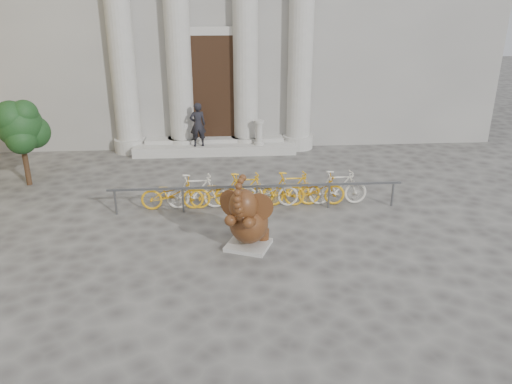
{
  "coord_description": "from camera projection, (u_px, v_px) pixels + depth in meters",
  "views": [
    {
      "loc": [
        0.17,
        -8.73,
        5.49
      ],
      "look_at": [
        1.02,
        2.4,
        1.1
      ],
      "focal_mm": 35.0,
      "sensor_mm": 36.0,
      "label": 1
    }
  ],
  "objects": [
    {
      "name": "entrance_steps",
      "position": [
        215.0,
        148.0,
        18.76
      ],
      "size": [
        6.0,
        1.2,
        0.36
      ],
      "primitive_type": "cube",
      "color": "#A8A59E",
      "rests_on": "ground"
    },
    {
      "name": "balustrade_post",
      "position": [
        259.0,
        133.0,
        18.38
      ],
      "size": [
        0.37,
        0.37,
        0.91
      ],
      "color": "#A8A59E",
      "rests_on": "entrance_steps"
    },
    {
      "name": "ground",
      "position": [
        215.0,
        287.0,
        10.1
      ],
      "size": [
        80.0,
        80.0,
        0.0
      ],
      "primitive_type": "plane",
      "color": "#474442",
      "rests_on": "ground"
    },
    {
      "name": "pedestrian",
      "position": [
        198.0,
        125.0,
        18.06
      ],
      "size": [
        0.65,
        0.5,
        1.6
      ],
      "primitive_type": "imported",
      "rotation": [
        0.0,
        0.0,
        3.35
      ],
      "color": "black",
      "rests_on": "entrance_steps"
    },
    {
      "name": "tree",
      "position": [
        20.0,
        126.0,
        14.92
      ],
      "size": [
        1.54,
        1.4,
        2.67
      ],
      "color": "#332114",
      "rests_on": "ground"
    },
    {
      "name": "elephant_statue",
      "position": [
        248.0,
        220.0,
        11.44
      ],
      "size": [
        1.29,
        1.52,
        1.91
      ],
      "rotation": [
        0.0,
        0.0,
        -0.39
      ],
      "color": "#A8A59E",
      "rests_on": "ground"
    },
    {
      "name": "bike_rack",
      "position": [
        255.0,
        190.0,
        13.8
      ],
      "size": [
        8.0,
        0.53,
        1.0
      ],
      "color": "slate",
      "rests_on": "ground"
    }
  ]
}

